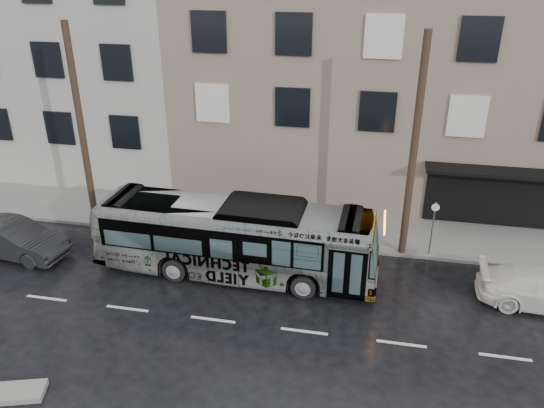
{
  "coord_description": "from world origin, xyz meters",
  "views": [
    {
      "loc": [
        4.97,
        -16.73,
        11.48
      ],
      "look_at": [
        1.08,
        2.5,
        2.24
      ],
      "focal_mm": 35.0,
      "sensor_mm": 36.0,
      "label": 1
    }
  ],
  "objects_px": {
    "utility_pole_front": "(414,151)",
    "dark_sedan": "(14,239)",
    "sign_post": "(432,229)",
    "utility_pole_rear": "(81,129)",
    "bus": "(235,238)"
  },
  "relations": [
    {
      "from": "utility_pole_rear",
      "to": "bus",
      "type": "bearing_deg",
      "value": -19.59
    },
    {
      "from": "bus",
      "to": "dark_sedan",
      "type": "xyz_separation_m",
      "value": [
        -9.4,
        -0.55,
        -0.78
      ]
    },
    {
      "from": "dark_sedan",
      "to": "sign_post",
      "type": "bearing_deg",
      "value": -72.03
    },
    {
      "from": "utility_pole_rear",
      "to": "sign_post",
      "type": "xyz_separation_m",
      "value": [
        15.1,
        0.0,
        -3.3
      ]
    },
    {
      "from": "sign_post",
      "to": "dark_sedan",
      "type": "relative_size",
      "value": 0.52
    },
    {
      "from": "utility_pole_front",
      "to": "dark_sedan",
      "type": "relative_size",
      "value": 1.96
    },
    {
      "from": "utility_pole_rear",
      "to": "bus",
      "type": "height_order",
      "value": "utility_pole_rear"
    },
    {
      "from": "utility_pole_rear",
      "to": "sign_post",
      "type": "height_order",
      "value": "utility_pole_rear"
    },
    {
      "from": "utility_pole_rear",
      "to": "dark_sedan",
      "type": "relative_size",
      "value": 1.96
    },
    {
      "from": "utility_pole_front",
      "to": "dark_sedan",
      "type": "height_order",
      "value": "utility_pole_front"
    },
    {
      "from": "utility_pole_front",
      "to": "dark_sedan",
      "type": "xyz_separation_m",
      "value": [
        -15.9,
        -3.22,
        -3.89
      ]
    },
    {
      "from": "bus",
      "to": "dark_sedan",
      "type": "bearing_deg",
      "value": 95.05
    },
    {
      "from": "sign_post",
      "to": "utility_pole_rear",
      "type": "bearing_deg",
      "value": 180.0
    },
    {
      "from": "dark_sedan",
      "to": "bus",
      "type": "bearing_deg",
      "value": -79.4
    },
    {
      "from": "utility_pole_front",
      "to": "sign_post",
      "type": "distance_m",
      "value": 3.48
    }
  ]
}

